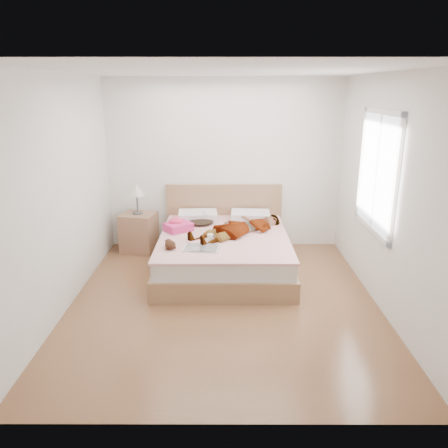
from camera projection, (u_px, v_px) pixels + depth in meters
The scene contains 11 objects.
ground at pixel (224, 301), 5.20m from camera, with size 4.00×4.00×0.00m, color #55341A.
woman at pixel (240, 225), 6.05m from camera, with size 0.57×1.53×0.21m, color white.
hair at pixel (201, 220), 6.50m from camera, with size 0.40×0.49×0.07m, color black.
phone at pixel (205, 213), 6.41m from camera, with size 0.04×0.09×0.01m, color silver.
room_shell at pixel (377, 172), 5.04m from camera, with size 4.00×4.00×4.00m.
bed at pixel (224, 249), 6.11m from camera, with size 1.80×2.08×1.00m.
towel at pixel (178, 226), 6.13m from camera, with size 0.45×0.43×0.18m.
magazine at pixel (201, 248), 5.45m from camera, with size 0.48×0.35×0.03m.
coffee_mug at pixel (210, 237), 5.73m from camera, with size 0.12×0.09×0.09m.
plush_toy at pixel (170, 244), 5.43m from camera, with size 0.18×0.23×0.11m.
nightstand at pixel (139, 229), 6.71m from camera, with size 0.57×0.53×1.06m.
Camera 1 is at (0.01, -4.70, 2.43)m, focal length 35.00 mm.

